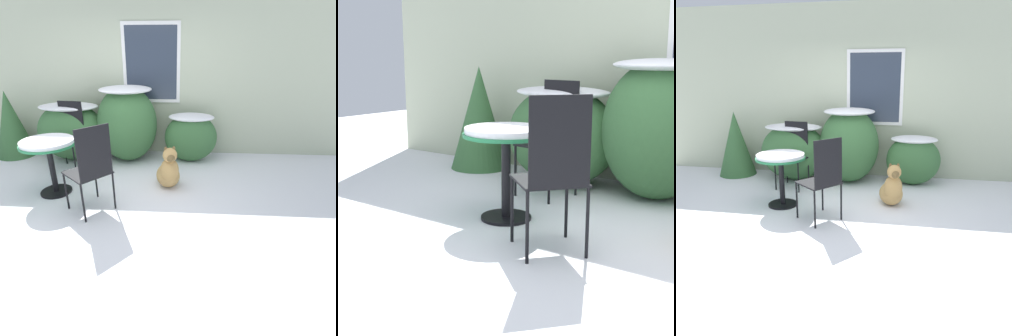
# 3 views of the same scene
# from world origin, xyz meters

# --- Properties ---
(ground_plane) EXTENTS (16.00, 16.00, 0.00)m
(ground_plane) POSITION_xyz_m (0.00, 0.00, 0.00)
(ground_plane) COLOR white
(shrub_left) EXTENTS (1.23, 0.81, 1.04)m
(shrub_left) POSITION_xyz_m (-1.12, 1.67, 0.55)
(shrub_left) COLOR #386638
(shrub_left) RESTS_ON ground_plane
(shrub_middle) EXTENTS (1.06, 1.07, 1.33)m
(shrub_middle) POSITION_xyz_m (-0.10, 1.74, 0.70)
(shrub_middle) COLOR #386638
(shrub_middle) RESTS_ON ground_plane
(evergreen_bush) EXTENTS (0.70, 0.70, 1.22)m
(evergreen_bush) POSITION_xyz_m (-2.33, 1.79, 0.61)
(evergreen_bush) COLOR #386638
(evergreen_bush) RESTS_ON ground_plane
(patio_table) EXTENTS (0.71, 0.71, 0.78)m
(patio_table) POSITION_xyz_m (-0.88, 0.37, 0.64)
(patio_table) COLOR black
(patio_table) RESTS_ON ground_plane
(patio_chair_near_table) EXTENTS (0.51, 0.51, 1.11)m
(patio_chair_near_table) POSITION_xyz_m (-0.99, 1.28, 0.61)
(patio_chair_near_table) COLOR black
(patio_chair_near_table) RESTS_ON ground_plane
(patio_chair_far_side) EXTENTS (0.64, 0.64, 1.11)m
(patio_chair_far_side) POSITION_xyz_m (-0.16, -0.08, 0.61)
(patio_chair_far_side) COLOR black
(patio_chair_far_side) RESTS_ON ground_plane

